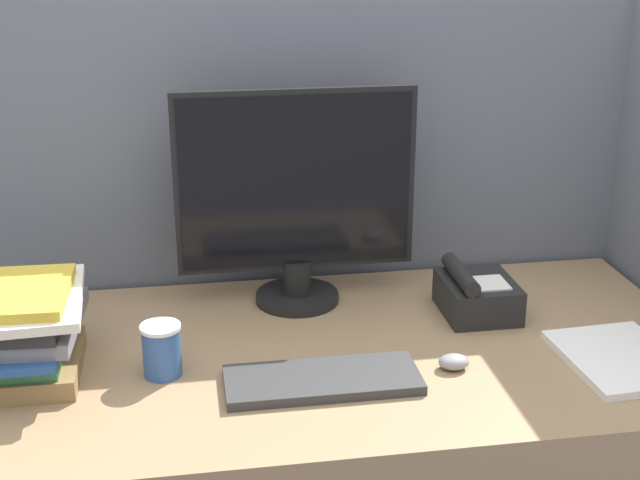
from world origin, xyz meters
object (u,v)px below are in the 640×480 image
Objects in this scene: mouse at (454,362)px; coffee_cup at (162,350)px; desk_telephone at (476,295)px; keyboard at (322,380)px; monitor at (296,201)px; book_stack at (20,330)px.

coffee_cup is at bearing 173.03° from mouse.
desk_telephone is (0.70, 0.17, -0.01)m from coffee_cup.
keyboard is 2.06× the size of desk_telephone.
coffee_cup is (-0.58, 0.07, 0.04)m from mouse.
monitor is 5.05× the size of coffee_cup.
mouse is at bearing -6.97° from coffee_cup.
book_stack reaches higher than desk_telephone.
desk_telephone reaches higher than mouse.
desk_telephone reaches higher than coffee_cup.
book_stack reaches higher than coffee_cup.
coffee_cup is 0.28m from book_stack.
monitor is 1.75× the size of book_stack.
desk_telephone is (0.39, -0.13, -0.20)m from monitor.
monitor reaches higher than desk_telephone.
desk_telephone is at bearing 7.22° from book_stack.
desk_telephone is at bearing 33.50° from keyboard.
monitor is 8.81× the size of mouse.
keyboard is 1.21× the size of book_stack.
coffee_cup is 0.72m from desk_telephone.
mouse is 0.34× the size of desk_telephone.
mouse reaches higher than keyboard.
coffee_cup reaches higher than keyboard.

